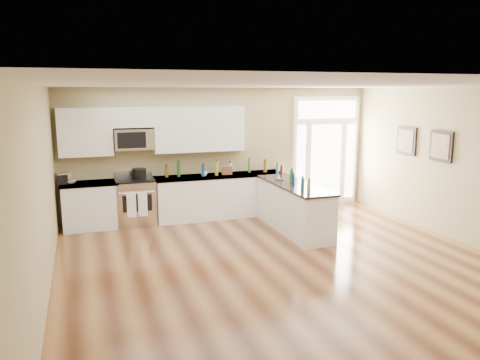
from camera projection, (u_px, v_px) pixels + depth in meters
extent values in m
plane|color=#4E2815|center=(301.00, 278.00, 6.93)|extent=(8.00, 8.00, 0.00)
plane|color=tan|center=(223.00, 152.00, 10.38)|extent=(7.00, 0.00, 7.00)
plane|color=tan|center=(38.00, 204.00, 5.55)|extent=(0.00, 8.00, 8.00)
plane|color=white|center=(306.00, 85.00, 6.40)|extent=(8.00, 8.00, 0.00)
cube|color=white|center=(90.00, 206.00, 9.36)|extent=(1.06, 0.62, 0.90)
cube|color=black|center=(92.00, 226.00, 9.43)|extent=(1.02, 0.52, 0.10)
cube|color=black|center=(89.00, 183.00, 9.27)|extent=(1.10, 0.66, 0.04)
cube|color=white|center=(220.00, 197.00, 10.22)|extent=(2.81, 0.62, 0.90)
cube|color=black|center=(220.00, 214.00, 10.30)|extent=(2.77, 0.52, 0.10)
cube|color=black|center=(220.00, 176.00, 10.14)|extent=(2.85, 0.66, 0.04)
cube|color=white|center=(294.00, 208.00, 9.22)|extent=(0.65, 2.28, 0.90)
cube|color=black|center=(293.00, 228.00, 9.29)|extent=(0.61, 2.18, 0.10)
cube|color=black|center=(294.00, 185.00, 9.13)|extent=(0.69, 2.32, 0.04)
cube|color=white|center=(85.00, 132.00, 9.22)|extent=(1.04, 0.33, 0.95)
cube|color=white|center=(199.00, 129.00, 9.95)|extent=(1.94, 0.33, 0.95)
cube|color=white|center=(133.00, 117.00, 9.46)|extent=(0.82, 0.33, 0.40)
cube|color=silver|center=(134.00, 139.00, 9.51)|extent=(0.78, 0.40, 0.42)
cube|color=black|center=(132.00, 140.00, 9.30)|extent=(0.56, 0.01, 0.32)
cube|color=white|center=(325.00, 152.00, 11.17)|extent=(1.70, 0.08, 2.60)
cube|color=white|center=(326.00, 162.00, 11.17)|extent=(0.78, 0.02, 1.80)
cube|color=white|center=(301.00, 164.00, 10.96)|extent=(0.22, 0.02, 1.80)
cube|color=white|center=(350.00, 161.00, 11.38)|extent=(0.22, 0.02, 1.80)
cube|color=white|center=(328.00, 109.00, 10.94)|extent=(1.50, 0.02, 0.40)
cube|color=black|center=(406.00, 141.00, 9.76)|extent=(0.04, 0.58, 0.58)
cube|color=brown|center=(405.00, 141.00, 9.75)|extent=(0.01, 0.46, 0.46)
cube|color=black|center=(441.00, 146.00, 8.83)|extent=(0.04, 0.58, 0.58)
cube|color=brown|center=(440.00, 146.00, 8.82)|extent=(0.01, 0.46, 0.46)
cube|color=silver|center=(136.00, 203.00, 9.64)|extent=(0.78, 0.64, 0.92)
cube|color=black|center=(135.00, 180.00, 9.55)|extent=(0.78, 0.60, 0.03)
cube|color=silver|center=(133.00, 174.00, 9.82)|extent=(0.78, 0.04, 0.14)
cube|color=black|center=(137.00, 203.00, 9.33)|extent=(0.58, 0.01, 0.34)
cylinder|color=silver|center=(137.00, 193.00, 9.26)|extent=(0.70, 0.02, 0.02)
cube|color=white|center=(132.00, 205.00, 9.26)|extent=(0.18, 0.02, 0.50)
cube|color=white|center=(143.00, 204.00, 9.33)|extent=(0.18, 0.02, 0.50)
cylinder|color=black|center=(139.00, 173.00, 9.60)|extent=(0.38, 0.38, 0.22)
cube|color=silver|center=(63.00, 178.00, 9.12)|extent=(0.31, 0.28, 0.22)
cube|color=brown|center=(227.00, 170.00, 10.18)|extent=(0.26, 0.21, 0.18)
imported|color=white|center=(71.00, 182.00, 9.19)|extent=(0.27, 0.27, 0.05)
imported|color=white|center=(281.00, 179.00, 9.53)|extent=(0.22, 0.22, 0.05)
imported|color=white|center=(204.00, 174.00, 9.97)|extent=(0.15, 0.15, 0.11)
cylinder|color=#19591E|center=(292.00, 177.00, 9.20)|extent=(0.08, 0.08, 0.25)
cylinder|color=navy|center=(303.00, 184.00, 8.58)|extent=(0.07, 0.07, 0.22)
cylinder|color=brown|center=(167.00, 172.00, 9.83)|extent=(0.07, 0.07, 0.23)
cylinder|color=olive|center=(309.00, 187.00, 8.29)|extent=(0.07, 0.07, 0.23)
cylinder|color=#26727F|center=(277.00, 171.00, 9.80)|extent=(0.06, 0.06, 0.27)
cylinder|color=#591919|center=(282.00, 173.00, 9.51)|extent=(0.06, 0.06, 0.28)
cylinder|color=#B2B2B7|center=(230.00, 168.00, 10.26)|extent=(0.08, 0.08, 0.24)
cylinder|color=navy|center=(293.00, 180.00, 8.89)|extent=(0.06, 0.06, 0.23)
cylinder|color=#3F7226|center=(249.00, 166.00, 10.42)|extent=(0.06, 0.06, 0.29)
cylinder|color=#19591E|center=(179.00, 169.00, 9.87)|extent=(0.07, 0.07, 0.31)
cylinder|color=navy|center=(203.00, 171.00, 9.92)|extent=(0.07, 0.07, 0.25)
cylinder|color=brown|center=(265.00, 166.00, 10.44)|extent=(0.08, 0.08, 0.25)
cylinder|color=olive|center=(217.00, 168.00, 10.02)|extent=(0.07, 0.07, 0.31)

